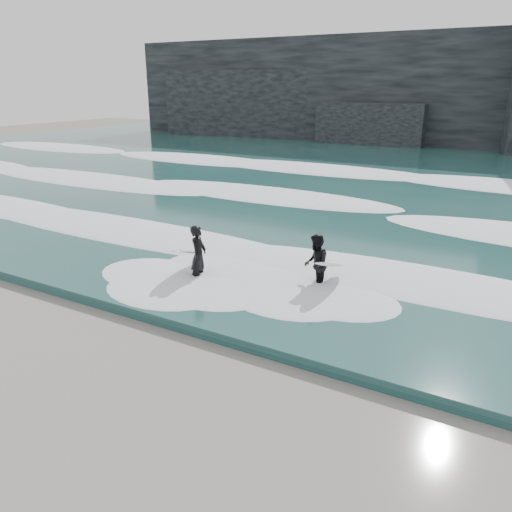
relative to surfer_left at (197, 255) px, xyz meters
The scene contains 8 objects.
ground 6.17m from the surfer_left, 71.58° to the right, with size 120.00×120.00×0.00m, color #706657.
sea 23.30m from the surfer_left, 85.25° to the left, with size 90.00×52.00×0.30m, color #1E4A48.
headland 40.46m from the surfer_left, 87.25° to the left, with size 70.00×9.00×10.00m, color black.
foam_near 3.78m from the surfer_left, 58.99° to the left, with size 60.00×3.20×0.20m, color white.
foam_mid 10.40m from the surfer_left, 79.30° to the left, with size 60.00×4.00×0.24m, color white.
foam_far 19.31m from the surfer_left, 84.27° to the left, with size 60.00×4.80×0.30m, color white.
surfer_left is the anchor object (origin of this frame).
surfer_right 3.55m from the surfer_left, 19.11° to the left, with size 1.14×1.91×1.73m.
Camera 1 is at (6.51, -5.41, 5.72)m, focal length 35.00 mm.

